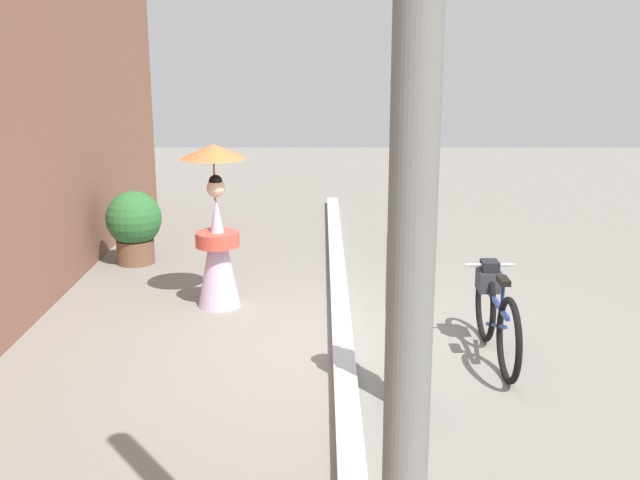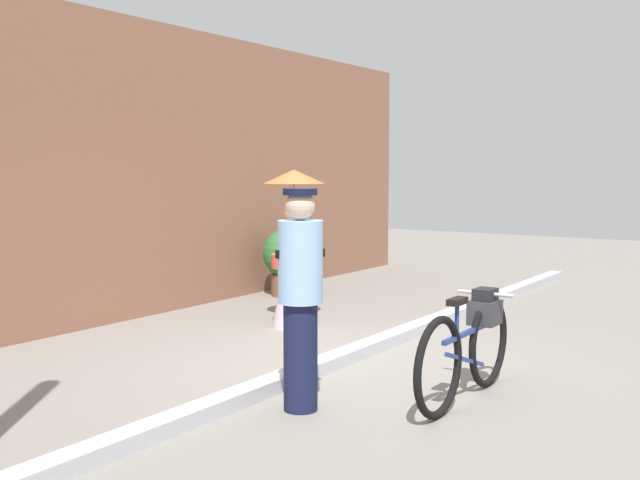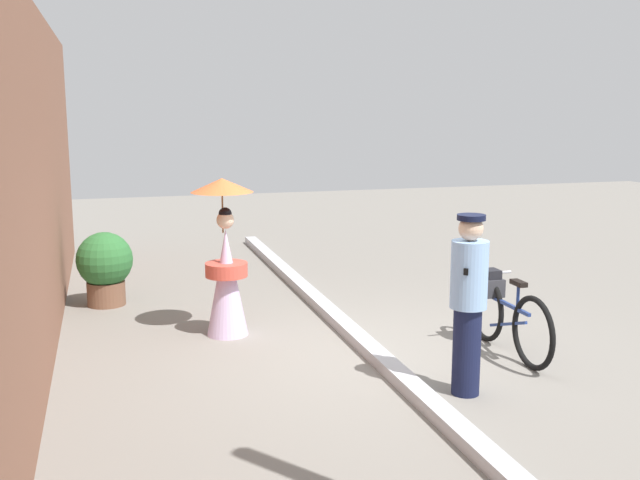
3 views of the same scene
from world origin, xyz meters
name	(u,v)px [view 2 (image 2 of 3)]	position (x,y,z in m)	size (l,w,h in m)	color
ground_plane	(333,367)	(0.00, 0.00, 0.00)	(30.00, 30.00, 0.00)	gray
building_wall	(84,170)	(0.00, 3.46, 1.83)	(14.00, 0.40, 3.67)	brown
sidewalk_curb	(333,361)	(0.00, 0.00, 0.06)	(14.00, 0.20, 0.12)	#B2B2B7
bicycle_near_officer	(469,344)	(-0.22, -1.43, 0.45)	(1.75, 0.48, 0.85)	black
person_officer	(300,293)	(-1.19, -0.48, 0.90)	(0.34, 0.34, 1.69)	#141938
person_with_parasol	(293,252)	(1.25, 1.37, 0.88)	(0.72, 0.72, 1.83)	silver
potted_plant_by_door	(290,259)	(3.02, 2.71, 0.54)	(0.76, 0.74, 0.99)	brown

